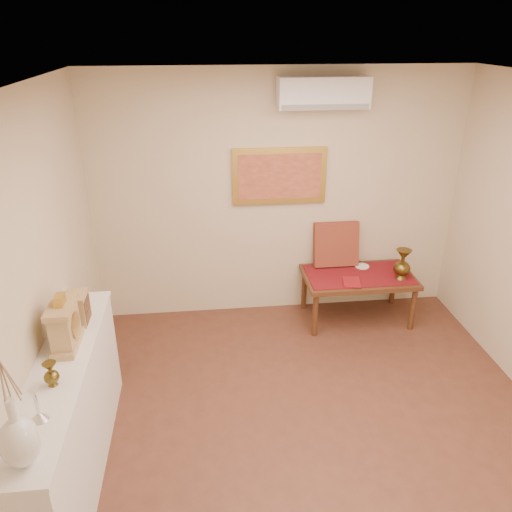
{
  "coord_description": "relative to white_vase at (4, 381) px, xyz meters",
  "views": [
    {
      "loc": [
        -0.83,
        -2.85,
        3.03
      ],
      "look_at": [
        -0.37,
        1.15,
        1.18
      ],
      "focal_mm": 35.0,
      "sensor_mm": 36.0,
      "label": 1
    }
  ],
  "objects": [
    {
      "name": "wooden_chest",
      "position": [
        0.0,
        1.36,
        -0.4
      ],
      "size": [
        0.16,
        0.21,
        0.24
      ],
      "color": "tan",
      "rests_on": "display_ledge"
    },
    {
      "name": "ceiling",
      "position": [
        1.8,
        0.83,
        1.19
      ],
      "size": [
        4.5,
        4.5,
        0.0
      ],
      "primitive_type": "plane",
      "rotation": [
        3.14,
        0.0,
        0.0
      ],
      "color": "white",
      "rests_on": "ground"
    },
    {
      "name": "plate",
      "position": [
        2.74,
        2.9,
        -0.94
      ],
      "size": [
        0.16,
        0.16,
        0.01
      ],
      "primitive_type": "cylinder",
      "color": "silver",
      "rests_on": "table_cloth"
    },
    {
      "name": "wall_left",
      "position": [
        -0.2,
        0.83,
        -0.16
      ],
      "size": [
        0.02,
        4.5,
        2.7
      ],
      "primitive_type": "cube",
      "color": "beige",
      "rests_on": "ground"
    },
    {
      "name": "wall_back",
      "position": [
        1.8,
        3.08,
        -0.16
      ],
      "size": [
        4.0,
        0.02,
        2.7
      ],
      "primitive_type": "cube",
      "color": "beige",
      "rests_on": "ground"
    },
    {
      "name": "display_ledge",
      "position": [
        -0.02,
        0.83,
        -1.02
      ],
      "size": [
        0.37,
        2.02,
        0.98
      ],
      "color": "white",
      "rests_on": "floor"
    },
    {
      "name": "candlestick",
      "position": [
        -0.01,
        0.32,
        -0.42
      ],
      "size": [
        0.1,
        0.1,
        0.21
      ],
      "primitive_type": null,
      "color": "silver",
      "rests_on": "display_ledge"
    },
    {
      "name": "menu",
      "position": [
        2.52,
        2.53,
        -0.94
      ],
      "size": [
        0.22,
        0.28,
        0.01
      ],
      "primitive_type": "cube",
      "rotation": [
        0.0,
        0.0,
        -0.19
      ],
      "color": "maroon",
      "rests_on": "table_cloth"
    },
    {
      "name": "mantel_clock",
      "position": [
        -0.01,
        1.05,
        -0.35
      ],
      "size": [
        0.17,
        0.36,
        0.41
      ],
      "color": "tan",
      "rests_on": "display_ledge"
    },
    {
      "name": "ac_unit",
      "position": [
        2.2,
        2.95,
        0.94
      ],
      "size": [
        0.9,
        0.25,
        0.3
      ],
      "color": "white",
      "rests_on": "wall_back"
    },
    {
      "name": "floor",
      "position": [
        1.8,
        0.83,
        -1.51
      ],
      "size": [
        4.5,
        4.5,
        0.0
      ],
      "primitive_type": "plane",
      "color": "brown",
      "rests_on": "ground"
    },
    {
      "name": "painting",
      "position": [
        1.8,
        3.06,
        0.09
      ],
      "size": [
        1.0,
        0.06,
        0.6
      ],
      "color": "gold",
      "rests_on": "wall_back"
    },
    {
      "name": "low_table",
      "position": [
        2.65,
        2.71,
        -1.02
      ],
      "size": [
        1.2,
        0.7,
        0.55
      ],
      "color": "#542F19",
      "rests_on": "floor"
    },
    {
      "name": "table_cloth",
      "position": [
        2.65,
        2.71,
        -0.95
      ],
      "size": [
        1.14,
        0.59,
        0.01
      ],
      "primitive_type": "cube",
      "color": "maroon",
      "rests_on": "low_table"
    },
    {
      "name": "brass_urn_small",
      "position": [
        -0.01,
        0.63,
        -0.42
      ],
      "size": [
        0.1,
        0.1,
        0.22
      ],
      "primitive_type": null,
      "color": "brown",
      "rests_on": "display_ledge"
    },
    {
      "name": "white_vase",
      "position": [
        0.0,
        0.0,
        0.0
      ],
      "size": [
        0.2,
        0.2,
        1.06
      ],
      "primitive_type": null,
      "color": "silver",
      "rests_on": "display_ledge"
    },
    {
      "name": "cushion",
      "position": [
        2.45,
        3.0,
        -0.7
      ],
      "size": [
        0.5,
        0.2,
        0.51
      ],
      "primitive_type": "cube",
      "rotation": [
        -0.21,
        0.0,
        0.0
      ],
      "color": "maroon",
      "rests_on": "table_cloth"
    },
    {
      "name": "brass_urn_tall",
      "position": [
        3.07,
        2.58,
        -0.74
      ],
      "size": [
        0.18,
        0.18,
        0.41
      ],
      "primitive_type": null,
      "color": "brown",
      "rests_on": "table_cloth"
    }
  ]
}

